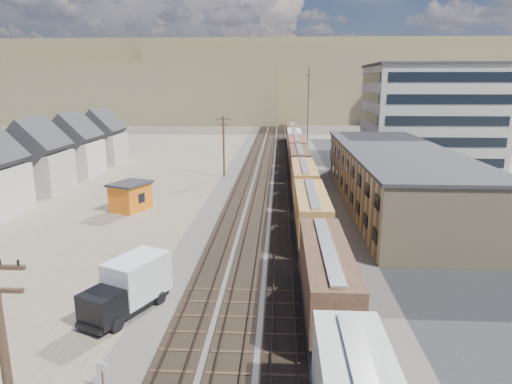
{
  "coord_description": "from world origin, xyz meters",
  "views": [
    {
      "loc": [
        0.63,
        -31.06,
        15.1
      ],
      "look_at": [
        -2.05,
        19.29,
        3.0
      ],
      "focal_mm": 32.0,
      "sensor_mm": 36.0,
      "label": 1
    }
  ],
  "objects_px": {
    "freight_train": "(301,169)",
    "maintenance_shed": "(131,196)",
    "utility_pole_north": "(224,145)",
    "utility_pole_south": "(8,380)",
    "parked_car_blue": "(406,160)",
    "box_truck": "(129,286)"
  },
  "relations": [
    {
      "from": "freight_train",
      "to": "utility_pole_north",
      "type": "height_order",
      "value": "utility_pole_north"
    },
    {
      "from": "freight_train",
      "to": "box_truck",
      "type": "distance_m",
      "value": 40.84
    },
    {
      "from": "utility_pole_south",
      "to": "utility_pole_north",
      "type": "xyz_separation_m",
      "value": [
        0.0,
        60.0,
        0.0
      ]
    },
    {
      "from": "utility_pole_north",
      "to": "box_truck",
      "type": "bearing_deg",
      "value": -91.11
    },
    {
      "from": "utility_pole_north",
      "to": "maintenance_shed",
      "type": "bearing_deg",
      "value": -113.36
    },
    {
      "from": "freight_train",
      "to": "parked_car_blue",
      "type": "height_order",
      "value": "freight_train"
    },
    {
      "from": "freight_train",
      "to": "box_truck",
      "type": "relative_size",
      "value": 16.92
    },
    {
      "from": "utility_pole_north",
      "to": "freight_train",
      "type": "bearing_deg",
      "value": -28.56
    },
    {
      "from": "utility_pole_north",
      "to": "box_truck",
      "type": "relative_size",
      "value": 1.41
    },
    {
      "from": "box_truck",
      "to": "maintenance_shed",
      "type": "bearing_deg",
      "value": 107.83
    },
    {
      "from": "freight_train",
      "to": "utility_pole_north",
      "type": "xyz_separation_m",
      "value": [
        -12.3,
        6.69,
        2.5
      ]
    },
    {
      "from": "utility_pole_south",
      "to": "maintenance_shed",
      "type": "height_order",
      "value": "utility_pole_south"
    },
    {
      "from": "box_truck",
      "to": "parked_car_blue",
      "type": "bearing_deg",
      "value": 60.44
    },
    {
      "from": "utility_pole_south",
      "to": "utility_pole_north",
      "type": "relative_size",
      "value": 1.0
    },
    {
      "from": "utility_pole_north",
      "to": "box_truck",
      "type": "height_order",
      "value": "utility_pole_north"
    },
    {
      "from": "maintenance_shed",
      "to": "utility_pole_south",
      "type": "bearing_deg",
      "value": -77.35
    },
    {
      "from": "freight_train",
      "to": "maintenance_shed",
      "type": "relative_size",
      "value": 20.87
    },
    {
      "from": "utility_pole_north",
      "to": "box_truck",
      "type": "distance_m",
      "value": 45.48
    },
    {
      "from": "box_truck",
      "to": "maintenance_shed",
      "type": "height_order",
      "value": "box_truck"
    },
    {
      "from": "box_truck",
      "to": "utility_pole_south",
      "type": "bearing_deg",
      "value": -86.56
    },
    {
      "from": "freight_train",
      "to": "maintenance_shed",
      "type": "bearing_deg",
      "value": -146.85
    },
    {
      "from": "utility_pole_south",
      "to": "parked_car_blue",
      "type": "xyz_separation_m",
      "value": [
        33.27,
        74.88,
        -4.61
      ]
    }
  ]
}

